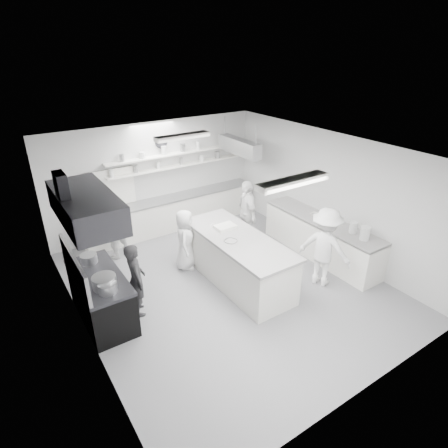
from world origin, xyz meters
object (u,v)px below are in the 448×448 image
prep_island (238,260)px  cook_back (111,226)px  right_counter (320,238)px  stove (102,298)px  cook_stove (136,280)px  back_counter (173,213)px

prep_island → cook_back: 3.24m
right_counter → cook_back: cook_back is taller
right_counter → stove: bearing=173.5°
cook_stove → cook_back: 2.40m
back_counter → right_counter: size_ratio=1.52×
right_counter → prep_island: (-2.36, 0.19, 0.05)m
right_counter → cook_back: 5.13m
cook_back → right_counter: bearing=122.9°
cook_stove → cook_back: bearing=2.2°
prep_island → cook_back: cook_back is taller
cook_stove → cook_back: (0.31, 2.38, 0.09)m
stove → back_counter: size_ratio=0.36×
stove → back_counter: back_counter is taller
back_counter → cook_back: bearing=-161.9°
cook_stove → prep_island: bearing=-85.2°
stove → prep_island: bearing=-8.0°
back_counter → right_counter: 4.13m
back_counter → right_counter: (2.35, -3.40, 0.01)m
stove → cook_back: bearing=66.4°
right_counter → prep_island: bearing=175.3°
stove → cook_stove: cook_stove is taller
stove → right_counter: (5.25, -0.60, 0.02)m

